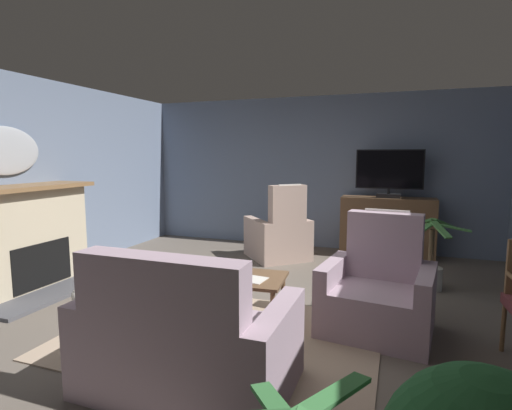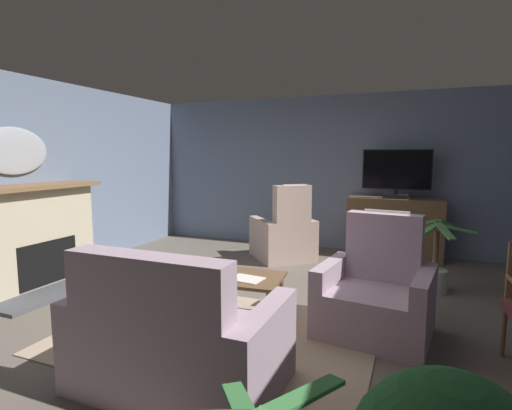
{
  "view_description": "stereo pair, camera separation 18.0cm",
  "coord_description": "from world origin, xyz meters",
  "px_view_note": "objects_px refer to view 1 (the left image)",
  "views": [
    {
      "loc": [
        1.42,
        -3.64,
        1.61
      ],
      "look_at": [
        -0.01,
        0.33,
        1.07
      ],
      "focal_mm": 27.84,
      "sensor_mm": 36.0,
      "label": 1
    },
    {
      "loc": [
        1.59,
        -3.58,
        1.61
      ],
      "look_at": [
        -0.01,
        0.33,
        1.07
      ],
      "focal_mm": 27.84,
      "sensor_mm": 36.0,
      "label": 2
    }
  ],
  "objects_px": {
    "tv_cabinet": "(387,229)",
    "television": "(389,172)",
    "coffee_table": "(234,281)",
    "folded_newspaper": "(250,279)",
    "potted_plant_on_hearth_side": "(430,269)",
    "armchair_beside_cabinet": "(279,236)",
    "sofa_floral": "(185,344)",
    "cat": "(93,302)",
    "wall_mirror_oval": "(5,151)",
    "fireplace": "(27,240)",
    "tv_remote": "(217,275)",
    "armchair_in_far_corner": "(378,294)"
  },
  "relations": [
    {
      "from": "coffee_table",
      "to": "tv_remote",
      "type": "xyz_separation_m",
      "value": [
        -0.15,
        -0.07,
        0.06
      ]
    },
    {
      "from": "wall_mirror_oval",
      "to": "armchair_in_far_corner",
      "type": "distance_m",
      "value": 4.45
    },
    {
      "from": "tv_cabinet",
      "to": "television",
      "type": "xyz_separation_m",
      "value": [
        0.0,
        -0.05,
        0.89
      ]
    },
    {
      "from": "wall_mirror_oval",
      "to": "coffee_table",
      "type": "bearing_deg",
      "value": -0.49
    },
    {
      "from": "fireplace",
      "to": "cat",
      "type": "distance_m",
      "value": 1.37
    },
    {
      "from": "tv_remote",
      "to": "sofa_floral",
      "type": "height_order",
      "value": "sofa_floral"
    },
    {
      "from": "tv_remote",
      "to": "cat",
      "type": "relative_size",
      "value": 0.23
    },
    {
      "from": "coffee_table",
      "to": "wall_mirror_oval",
      "type": "bearing_deg",
      "value": 179.51
    },
    {
      "from": "sofa_floral",
      "to": "potted_plant_on_hearth_side",
      "type": "distance_m",
      "value": 3.3
    },
    {
      "from": "folded_newspaper",
      "to": "potted_plant_on_hearth_side",
      "type": "relative_size",
      "value": 0.33
    },
    {
      "from": "tv_remote",
      "to": "folded_newspaper",
      "type": "height_order",
      "value": "tv_remote"
    },
    {
      "from": "television",
      "to": "armchair_in_far_corner",
      "type": "relative_size",
      "value": 0.92
    },
    {
      "from": "tv_cabinet",
      "to": "sofa_floral",
      "type": "relative_size",
      "value": 1.01
    },
    {
      "from": "potted_plant_on_hearth_side",
      "to": "cat",
      "type": "xyz_separation_m",
      "value": [
        -3.29,
        -1.95,
        -0.14
      ]
    },
    {
      "from": "wall_mirror_oval",
      "to": "coffee_table",
      "type": "distance_m",
      "value": 3.19
    },
    {
      "from": "tv_remote",
      "to": "fireplace",
      "type": "bearing_deg",
      "value": 33.1
    },
    {
      "from": "tv_cabinet",
      "to": "potted_plant_on_hearth_side",
      "type": "xyz_separation_m",
      "value": [
        0.54,
        -1.45,
        -0.2
      ]
    },
    {
      "from": "fireplace",
      "to": "coffee_table",
      "type": "bearing_deg",
      "value": -0.54
    },
    {
      "from": "wall_mirror_oval",
      "to": "coffee_table",
      "type": "relative_size",
      "value": 0.9
    },
    {
      "from": "sofa_floral",
      "to": "armchair_beside_cabinet",
      "type": "height_order",
      "value": "armchair_beside_cabinet"
    },
    {
      "from": "wall_mirror_oval",
      "to": "folded_newspaper",
      "type": "bearing_deg",
      "value": -1.29
    },
    {
      "from": "television",
      "to": "potted_plant_on_hearth_side",
      "type": "xyz_separation_m",
      "value": [
        0.54,
        -1.4,
        -1.09
      ]
    },
    {
      "from": "potted_plant_on_hearth_side",
      "to": "cat",
      "type": "distance_m",
      "value": 3.83
    },
    {
      "from": "folded_newspaper",
      "to": "sofa_floral",
      "type": "distance_m",
      "value": 1.13
    },
    {
      "from": "tv_cabinet",
      "to": "coffee_table",
      "type": "xyz_separation_m",
      "value": [
        -1.31,
        -3.1,
        -0.05
      ]
    },
    {
      "from": "wall_mirror_oval",
      "to": "cat",
      "type": "height_order",
      "value": "wall_mirror_oval"
    },
    {
      "from": "coffee_table",
      "to": "folded_newspaper",
      "type": "bearing_deg",
      "value": -14.24
    },
    {
      "from": "folded_newspaper",
      "to": "potted_plant_on_hearth_side",
      "type": "bearing_deg",
      "value": 51.9
    },
    {
      "from": "tv_cabinet",
      "to": "television",
      "type": "distance_m",
      "value": 0.89
    },
    {
      "from": "armchair_beside_cabinet",
      "to": "tv_cabinet",
      "type": "bearing_deg",
      "value": 24.02
    },
    {
      "from": "armchair_in_far_corner",
      "to": "television",
      "type": "bearing_deg",
      "value": 90.18
    },
    {
      "from": "tv_cabinet",
      "to": "cat",
      "type": "xyz_separation_m",
      "value": [
        -2.75,
        -3.4,
        -0.34
      ]
    },
    {
      "from": "tv_remote",
      "to": "sofa_floral",
      "type": "bearing_deg",
      "value": 139.8
    },
    {
      "from": "potted_plant_on_hearth_side",
      "to": "cat",
      "type": "bearing_deg",
      "value": -149.33
    },
    {
      "from": "armchair_beside_cabinet",
      "to": "cat",
      "type": "height_order",
      "value": "armchair_beside_cabinet"
    },
    {
      "from": "television",
      "to": "armchair_beside_cabinet",
      "type": "relative_size",
      "value": 0.84
    },
    {
      "from": "tv_cabinet",
      "to": "sofa_floral",
      "type": "xyz_separation_m",
      "value": [
        -1.17,
        -4.27,
        -0.12
      ]
    },
    {
      "from": "fireplace",
      "to": "sofa_floral",
      "type": "distance_m",
      "value": 3.08
    },
    {
      "from": "cat",
      "to": "fireplace",
      "type": "bearing_deg",
      "value": 165.18
    },
    {
      "from": "armchair_in_far_corner",
      "to": "potted_plant_on_hearth_side",
      "type": "xyz_separation_m",
      "value": [
        0.53,
        1.38,
        -0.08
      ]
    },
    {
      "from": "armchair_beside_cabinet",
      "to": "sofa_floral",
      "type": "bearing_deg",
      "value": -83.61
    },
    {
      "from": "tv_remote",
      "to": "armchair_beside_cabinet",
      "type": "distance_m",
      "value": 2.48
    },
    {
      "from": "coffee_table",
      "to": "folded_newspaper",
      "type": "relative_size",
      "value": 3.39
    },
    {
      "from": "coffee_table",
      "to": "fireplace",
      "type": "bearing_deg",
      "value": 179.46
    },
    {
      "from": "tv_cabinet",
      "to": "sofa_floral",
      "type": "height_order",
      "value": "sofa_floral"
    },
    {
      "from": "wall_mirror_oval",
      "to": "television",
      "type": "xyz_separation_m",
      "value": [
        4.24,
        3.02,
        -0.31
      ]
    },
    {
      "from": "folded_newspaper",
      "to": "cat",
      "type": "bearing_deg",
      "value": -164.57
    },
    {
      "from": "television",
      "to": "coffee_table",
      "type": "xyz_separation_m",
      "value": [
        -1.31,
        -3.05,
        -0.94
      ]
    },
    {
      "from": "armchair_in_far_corner",
      "to": "armchair_beside_cabinet",
      "type": "bearing_deg",
      "value": 126.54
    },
    {
      "from": "potted_plant_on_hearth_side",
      "to": "armchair_beside_cabinet",
      "type": "bearing_deg",
      "value": 160.41
    }
  ]
}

